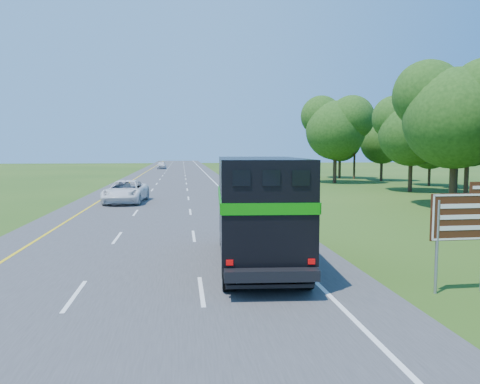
{
  "coord_description": "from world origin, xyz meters",
  "views": [
    {
      "loc": [
        1.29,
        -2.7,
        4.25
      ],
      "look_at": [
        4.53,
        23.31,
        1.88
      ],
      "focal_mm": 35.0,
      "sensor_mm": 36.0,
      "label": 1
    }
  ],
  "objects_px": {
    "horse_truck": "(258,208)",
    "white_suv": "(126,192)",
    "exit_sign": "(462,221)",
    "far_car": "(162,165)"
  },
  "relations": [
    {
      "from": "horse_truck",
      "to": "far_car",
      "type": "bearing_deg",
      "value": 98.62
    },
    {
      "from": "horse_truck",
      "to": "far_car",
      "type": "xyz_separation_m",
      "value": [
        -7.17,
        88.7,
        -1.3
      ]
    },
    {
      "from": "white_suv",
      "to": "exit_sign",
      "type": "relative_size",
      "value": 1.92
    },
    {
      "from": "exit_sign",
      "to": "far_car",
      "type": "bearing_deg",
      "value": 96.42
    },
    {
      "from": "white_suv",
      "to": "far_car",
      "type": "height_order",
      "value": "white_suv"
    },
    {
      "from": "far_car",
      "to": "exit_sign",
      "type": "relative_size",
      "value": 1.42
    },
    {
      "from": "horse_truck",
      "to": "white_suv",
      "type": "height_order",
      "value": "horse_truck"
    },
    {
      "from": "far_car",
      "to": "exit_sign",
      "type": "xyz_separation_m",
      "value": [
        12.65,
        -92.61,
        1.31
      ]
    },
    {
      "from": "horse_truck",
      "to": "white_suv",
      "type": "relative_size",
      "value": 1.42
    },
    {
      "from": "white_suv",
      "to": "far_car",
      "type": "distance_m",
      "value": 67.29
    }
  ]
}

